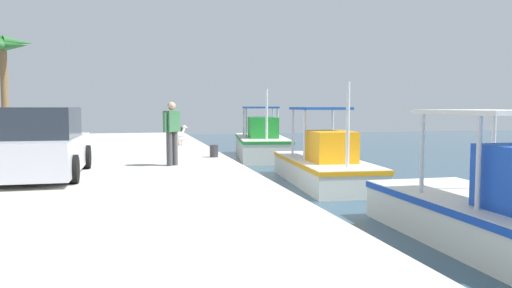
{
  "coord_description": "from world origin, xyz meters",
  "views": [
    {
      "loc": [
        12.56,
        -2.79,
        2.39
      ],
      "look_at": [
        -2.64,
        0.88,
        1.2
      ],
      "focal_mm": 34.72,
      "sensor_mm": 36.0,
      "label": 1
    }
  ],
  "objects_px": {
    "fishing_boat_nearest": "(261,143)",
    "parked_car": "(40,145)",
    "fisherman_standing": "(172,130)",
    "mooring_bollard_second": "(214,151)",
    "palm_tree": "(2,54)",
    "pelican": "(181,136)",
    "fishing_boat_third": "(511,216)",
    "fishing_boat_second": "(325,165)",
    "mooring_bollard_nearest": "(182,132)"
  },
  "relations": [
    {
      "from": "fishing_boat_third",
      "to": "mooring_bollard_second",
      "type": "bearing_deg",
      "value": -157.38
    },
    {
      "from": "fishing_boat_second",
      "to": "mooring_bollard_nearest",
      "type": "relative_size",
      "value": 11.58
    },
    {
      "from": "fishing_boat_second",
      "to": "fishing_boat_third",
      "type": "xyz_separation_m",
      "value": [
        7.47,
        0.3,
        0.02
      ]
    },
    {
      "from": "fishing_boat_third",
      "to": "mooring_bollard_nearest",
      "type": "distance_m",
      "value": 19.86
    },
    {
      "from": "fishing_boat_nearest",
      "to": "mooring_bollard_second",
      "type": "relative_size",
      "value": 16.62
    },
    {
      "from": "pelican",
      "to": "mooring_bollard_nearest",
      "type": "height_order",
      "value": "pelican"
    },
    {
      "from": "fishing_boat_nearest",
      "to": "pelican",
      "type": "distance_m",
      "value": 4.32
    },
    {
      "from": "fisherman_standing",
      "to": "pelican",
      "type": "bearing_deg",
      "value": 173.23
    },
    {
      "from": "pelican",
      "to": "mooring_bollard_nearest",
      "type": "xyz_separation_m",
      "value": [
        -6.02,
        0.61,
        -0.15
      ]
    },
    {
      "from": "fisherman_standing",
      "to": "parked_car",
      "type": "bearing_deg",
      "value": -64.64
    },
    {
      "from": "mooring_bollard_nearest",
      "to": "mooring_bollard_second",
      "type": "height_order",
      "value": "mooring_bollard_nearest"
    },
    {
      "from": "pelican",
      "to": "palm_tree",
      "type": "xyz_separation_m",
      "value": [
        -4.59,
        -7.65,
        3.59
      ]
    },
    {
      "from": "parked_car",
      "to": "palm_tree",
      "type": "distance_m",
      "value": 13.84
    },
    {
      "from": "pelican",
      "to": "parked_car",
      "type": "height_order",
      "value": "parked_car"
    },
    {
      "from": "pelican",
      "to": "fisherman_standing",
      "type": "distance_m",
      "value": 6.94
    },
    {
      "from": "parked_car",
      "to": "mooring_bollard_second",
      "type": "height_order",
      "value": "parked_car"
    },
    {
      "from": "fishing_boat_third",
      "to": "mooring_bollard_nearest",
      "type": "relative_size",
      "value": 11.83
    },
    {
      "from": "palm_tree",
      "to": "fishing_boat_nearest",
      "type": "bearing_deg",
      "value": 76.63
    },
    {
      "from": "mooring_bollard_nearest",
      "to": "mooring_bollard_second",
      "type": "relative_size",
      "value": 1.31
    },
    {
      "from": "fisherman_standing",
      "to": "mooring_bollard_second",
      "type": "height_order",
      "value": "fisherman_standing"
    },
    {
      "from": "fishing_boat_nearest",
      "to": "palm_tree",
      "type": "xyz_separation_m",
      "value": [
        -2.74,
        -11.52,
        4.1
      ]
    },
    {
      "from": "mooring_bollard_nearest",
      "to": "parked_car",
      "type": "bearing_deg",
      "value": -17.29
    },
    {
      "from": "fishing_boat_third",
      "to": "parked_car",
      "type": "relative_size",
      "value": 1.45
    },
    {
      "from": "fishing_boat_nearest",
      "to": "parked_car",
      "type": "bearing_deg",
      "value": -37.2
    },
    {
      "from": "parked_car",
      "to": "fishing_boat_third",
      "type": "bearing_deg",
      "value": 57.08
    },
    {
      "from": "fishing_boat_third",
      "to": "palm_tree",
      "type": "distance_m",
      "value": 22.03
    },
    {
      "from": "fisherman_standing",
      "to": "parked_car",
      "type": "distance_m",
      "value": 3.37
    },
    {
      "from": "fishing_boat_third",
      "to": "palm_tree",
      "type": "relative_size",
      "value": 1.24
    },
    {
      "from": "fishing_boat_second",
      "to": "mooring_bollard_second",
      "type": "distance_m",
      "value": 3.47
    },
    {
      "from": "fishing_boat_nearest",
      "to": "mooring_bollard_nearest",
      "type": "bearing_deg",
      "value": -142.07
    },
    {
      "from": "pelican",
      "to": "fishing_boat_nearest",
      "type": "bearing_deg",
      "value": 115.6
    },
    {
      "from": "fishing_boat_nearest",
      "to": "fisherman_standing",
      "type": "relative_size",
      "value": 3.74
    },
    {
      "from": "fisherman_standing",
      "to": "mooring_bollard_nearest",
      "type": "xyz_separation_m",
      "value": [
        -12.9,
        1.43,
        -0.69
      ]
    },
    {
      "from": "fishing_boat_nearest",
      "to": "fishing_boat_third",
      "type": "xyz_separation_m",
      "value": [
        15.36,
        0.32,
        -0.08
      ]
    },
    {
      "from": "pelican",
      "to": "mooring_bollard_second",
      "type": "xyz_separation_m",
      "value": [
        4.94,
        0.61,
        -0.21
      ]
    },
    {
      "from": "fishing_boat_nearest",
      "to": "parked_car",
      "type": "xyz_separation_m",
      "value": [
        10.16,
        -7.71,
        0.83
      ]
    },
    {
      "from": "pelican",
      "to": "palm_tree",
      "type": "bearing_deg",
      "value": -120.96
    },
    {
      "from": "fishing_boat_second",
      "to": "palm_tree",
      "type": "bearing_deg",
      "value": -132.66
    },
    {
      "from": "fisherman_standing",
      "to": "mooring_bollard_nearest",
      "type": "relative_size",
      "value": 3.39
    },
    {
      "from": "pelican",
      "to": "parked_car",
      "type": "relative_size",
      "value": 0.21
    },
    {
      "from": "mooring_bollard_second",
      "to": "palm_tree",
      "type": "height_order",
      "value": "palm_tree"
    },
    {
      "from": "fishing_boat_third",
      "to": "palm_tree",
      "type": "bearing_deg",
      "value": -146.83
    },
    {
      "from": "fisherman_standing",
      "to": "mooring_bollard_nearest",
      "type": "distance_m",
      "value": 13.0
    },
    {
      "from": "fisherman_standing",
      "to": "mooring_bollard_second",
      "type": "xyz_separation_m",
      "value": [
        -1.93,
        1.43,
        -0.75
      ]
    },
    {
      "from": "palm_tree",
      "to": "fisherman_standing",
      "type": "bearing_deg",
      "value": 30.81
    },
    {
      "from": "mooring_bollard_nearest",
      "to": "palm_tree",
      "type": "distance_m",
      "value": 9.18
    },
    {
      "from": "fishing_boat_nearest",
      "to": "fishing_boat_third",
      "type": "height_order",
      "value": "fishing_boat_nearest"
    },
    {
      "from": "pelican",
      "to": "fisherman_standing",
      "type": "bearing_deg",
      "value": -6.77
    },
    {
      "from": "pelican",
      "to": "mooring_bollard_second",
      "type": "bearing_deg",
      "value": 7.05
    },
    {
      "from": "pelican",
      "to": "mooring_bollard_second",
      "type": "height_order",
      "value": "pelican"
    }
  ]
}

